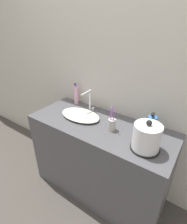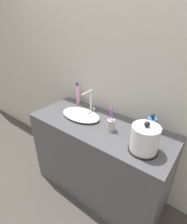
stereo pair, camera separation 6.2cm
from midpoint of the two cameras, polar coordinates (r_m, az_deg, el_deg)
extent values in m
plane|color=#47423D|center=(1.94, -2.66, -28.26)|extent=(12.00, 12.00, 0.00)
cube|color=beige|center=(1.56, 9.92, 16.20)|extent=(6.00, 0.04, 2.60)
cube|color=#4C4C51|center=(1.76, 2.80, -15.21)|extent=(1.29, 0.53, 0.81)
ellipsoid|color=silver|center=(1.62, -3.07, -0.87)|extent=(0.39, 0.24, 0.04)
cylinder|color=silver|center=(1.69, 0.24, 3.76)|extent=(0.02, 0.02, 0.22)
cylinder|color=silver|center=(1.60, -1.19, 6.23)|extent=(0.02, 0.13, 0.02)
cylinder|color=silver|center=(1.71, 1.17, 0.76)|extent=(0.02, 0.02, 0.04)
cylinder|color=black|center=(1.29, 17.16, -11.69)|extent=(0.20, 0.20, 0.01)
cylinder|color=silver|center=(1.24, 17.76, -8.42)|extent=(0.19, 0.19, 0.19)
sphere|color=black|center=(1.17, 18.58, -3.84)|extent=(0.04, 0.04, 0.04)
cylinder|color=#B7B2A8|center=(1.42, 7.04, -4.30)|extent=(0.06, 0.06, 0.10)
cylinder|color=white|center=(1.39, 6.79, -1.66)|extent=(0.01, 0.03, 0.16)
cylinder|color=#B24CCC|center=(1.39, 6.76, -1.94)|extent=(0.02, 0.02, 0.16)
cylinder|color=#B24CCC|center=(1.37, 7.53, -1.53)|extent=(0.02, 0.03, 0.19)
cylinder|color=#3370B7|center=(1.46, 19.52, -4.22)|extent=(0.07, 0.07, 0.13)
cylinder|color=black|center=(1.42, 20.03, -1.53)|extent=(0.02, 0.02, 0.02)
cube|color=black|center=(1.40, 19.97, -1.09)|extent=(0.02, 0.04, 0.01)
cylinder|color=#EAA8C6|center=(1.85, -4.15, 5.56)|extent=(0.05, 0.05, 0.19)
cylinder|color=#333399|center=(1.81, -4.26, 8.74)|extent=(0.01, 0.01, 0.02)
cube|color=#333399|center=(1.80, -4.46, 9.21)|extent=(0.01, 0.03, 0.01)
camera|label=1|loc=(0.03, -88.81, 0.64)|focal=28.00mm
camera|label=2|loc=(0.03, 91.19, -0.64)|focal=28.00mm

